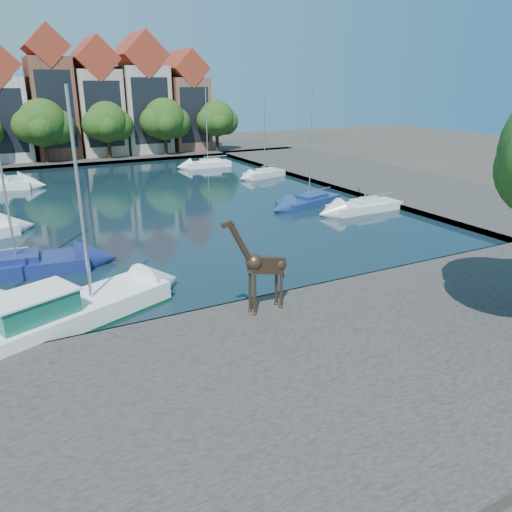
% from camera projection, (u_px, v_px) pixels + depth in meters
% --- Properties ---
extents(ground, '(160.00, 160.00, 0.00)m').
position_uv_depth(ground, '(289.00, 298.00, 25.46)').
color(ground, '#38332B').
rests_on(ground, ground).
extents(water_basin, '(38.00, 50.00, 0.08)m').
position_uv_depth(water_basin, '(152.00, 202.00, 45.49)').
color(water_basin, black).
rests_on(water_basin, ground).
extents(near_quay, '(50.00, 14.00, 0.50)m').
position_uv_depth(near_quay, '(382.00, 358.00, 19.53)').
color(near_quay, '#44403B').
rests_on(near_quay, ground).
extents(far_quay, '(60.00, 16.00, 0.50)m').
position_uv_depth(far_quay, '(88.00, 156.00, 72.16)').
color(far_quay, '#44403B').
rests_on(far_quay, ground).
extents(right_quay, '(14.00, 52.00, 0.50)m').
position_uv_depth(right_quay, '(368.00, 177.00, 56.39)').
color(right_quay, '#44403B').
rests_on(right_quay, ground).
extents(townhouse_center, '(5.44, 9.18, 16.93)m').
position_uv_depth(townhouse_center, '(51.00, 98.00, 67.70)').
color(townhouse_center, brown).
rests_on(townhouse_center, far_quay).
extents(townhouse_east_inner, '(5.94, 9.18, 15.79)m').
position_uv_depth(townhouse_east_inner, '(97.00, 102.00, 70.54)').
color(townhouse_east_inner, '#C2AA8A').
rests_on(townhouse_east_inner, far_quay).
extents(townhouse_east_mid, '(6.43, 9.18, 16.65)m').
position_uv_depth(townhouse_east_mid, '(142.00, 98.00, 73.27)').
color(townhouse_east_mid, '#BEB4A2').
rests_on(townhouse_east_mid, far_quay).
extents(townhouse_east_end, '(5.44, 9.18, 14.43)m').
position_uv_depth(townhouse_east_end, '(184.00, 104.00, 76.45)').
color(townhouse_east_end, brown).
rests_on(townhouse_east_end, far_quay).
extents(far_tree_mid_west, '(7.80, 6.00, 8.00)m').
position_uv_depth(far_tree_mid_west, '(44.00, 124.00, 63.30)').
color(far_tree_mid_west, '#332114').
rests_on(far_tree_mid_west, far_quay).
extents(far_tree_mid_east, '(7.02, 5.40, 7.52)m').
position_uv_depth(far_tree_mid_east, '(108.00, 123.00, 66.86)').
color(far_tree_mid_east, '#332114').
rests_on(far_tree_mid_east, far_quay).
extents(far_tree_east, '(7.54, 5.80, 7.84)m').
position_uv_depth(far_tree_east, '(165.00, 120.00, 70.33)').
color(far_tree_east, '#332114').
rests_on(far_tree_east, far_quay).
extents(far_tree_far_east, '(6.76, 5.20, 7.36)m').
position_uv_depth(far_tree_far_east, '(217.00, 120.00, 73.89)').
color(far_tree_far_east, '#332114').
rests_on(far_tree_far_east, far_quay).
extents(giraffe_statue, '(3.18, 0.65, 4.54)m').
position_uv_depth(giraffe_statue, '(262.00, 265.00, 22.24)').
color(giraffe_statue, '#3E2D1F').
rests_on(giraffe_statue, near_quay).
extents(motorsailer, '(9.69, 6.09, 10.31)m').
position_uv_depth(motorsailer, '(64.00, 311.00, 22.11)').
color(motorsailer, white).
rests_on(motorsailer, water_basin).
extents(sailboat_left_b, '(7.97, 3.46, 12.26)m').
position_uv_depth(sailboat_left_b, '(17.00, 263.00, 28.36)').
color(sailboat_left_b, navy).
rests_on(sailboat_left_b, water_basin).
extents(sailboat_left_d, '(6.48, 3.96, 10.66)m').
position_uv_depth(sailboat_left_d, '(0.00, 183.00, 50.71)').
color(sailboat_left_d, white).
rests_on(sailboat_left_d, water_basin).
extents(sailboat_right_a, '(6.58, 2.41, 10.53)m').
position_uv_depth(sailboat_right_a, '(364.00, 205.00, 42.21)').
color(sailboat_right_a, silver).
rests_on(sailboat_right_a, water_basin).
extents(sailboat_right_b, '(6.74, 3.94, 10.69)m').
position_uv_depth(sailboat_right_b, '(309.00, 199.00, 44.20)').
color(sailboat_right_b, navy).
rests_on(sailboat_right_b, water_basin).
extents(sailboat_right_c, '(5.31, 2.91, 9.25)m').
position_uv_depth(sailboat_right_c, '(264.00, 172.00, 57.01)').
color(sailboat_right_c, silver).
rests_on(sailboat_right_c, water_basin).
extents(sailboat_right_d, '(5.79, 2.29, 9.67)m').
position_uv_depth(sailboat_right_d, '(208.00, 163.00, 63.72)').
color(sailboat_right_d, white).
rests_on(sailboat_right_d, water_basin).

